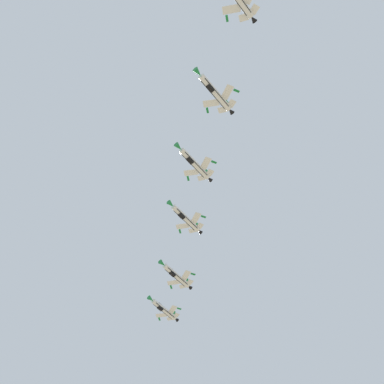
{
  "coord_description": "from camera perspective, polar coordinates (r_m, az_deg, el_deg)",
  "views": [
    {
      "loc": [
        5.56,
        0.44,
        1.75
      ],
      "look_at": [
        -13.84,
        90.37,
        124.71
      ],
      "focal_mm": 48.75,
      "sensor_mm": 36.0,
      "label": 1
    }
  ],
  "objects": [
    {
      "name": "fighter_jet_right_outer",
      "position": [
        173.46,
        -1.77,
        -9.09
      ],
      "size": [
        10.73,
        14.87,
        4.35
      ],
      "rotation": [
        0.0,
        0.02,
        2.68
      ],
      "color": "silver"
    },
    {
      "name": "fighter_jet_left_wing",
      "position": [
        136.65,
        2.48,
        10.88
      ],
      "size": [
        10.72,
        14.87,
        4.37
      ],
      "rotation": [
        0.0,
        -0.05,
        2.68
      ],
      "color": "silver"
    },
    {
      "name": "fighter_jet_right_wing",
      "position": [
        147.92,
        0.23,
        3.18
      ],
      "size": [
        10.73,
        14.87,
        4.36
      ],
      "rotation": [
        0.0,
        -0.03,
        2.68
      ],
      "color": "silver"
    },
    {
      "name": "fighter_jet_left_outer",
      "position": [
        161.47,
        -0.74,
        -2.85
      ],
      "size": [
        10.73,
        14.87,
        4.34
      ],
      "rotation": [
        0.0,
        0.01,
        2.68
      ],
      "color": "silver"
    },
    {
      "name": "fighter_jet_trail_slot",
      "position": [
        192.63,
        -3.13,
        -12.68
      ],
      "size": [
        10.73,
        14.87,
        4.35
      ],
      "rotation": [
        0.0,
        -0.02,
        2.68
      ],
      "color": "silver"
    }
  ]
}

